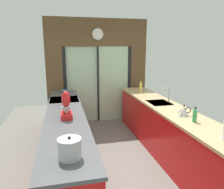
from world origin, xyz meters
TOP-DOWN VIEW (x-y plane):
  - ground_plane at (0.00, 0.60)m, footprint 5.04×7.60m
  - back_wall_unit at (0.00, 2.40)m, footprint 2.64×0.12m
  - left_counter_run at (-0.91, 0.13)m, footprint 0.62×3.80m
  - right_counter_run at (0.91, 0.30)m, footprint 0.62×3.80m
  - sink_faucet at (1.06, 0.55)m, footprint 0.19×0.02m
  - oven_range at (-0.91, 1.25)m, footprint 0.60×0.60m
  - mixing_bowl at (-0.89, 1.92)m, footprint 0.19×0.19m
  - knife_block at (-0.89, 0.71)m, footprint 0.08×0.14m
  - stand_mixer at (-0.89, 0.01)m, footprint 0.17×0.27m
  - stock_pot at (-0.89, -1.21)m, footprint 0.23×0.23m
  - kettle at (0.89, -0.30)m, footprint 0.24×0.16m
  - soap_bottle_near at (0.89, -0.59)m, footprint 0.06×0.06m
  - soap_bottle_far at (0.89, 1.57)m, footprint 0.06×0.06m

SIDE VIEW (x-z plane):
  - ground_plane at x=0.00m, z-range -0.02..0.00m
  - oven_range at x=-0.91m, z-range 0.00..0.92m
  - right_counter_run at x=0.91m, z-range 0.00..0.92m
  - left_counter_run at x=-0.91m, z-range 0.01..0.93m
  - mixing_bowl at x=-0.89m, z-range 0.92..0.99m
  - kettle at x=0.89m, z-range 0.91..1.09m
  - soap_bottle_near at x=0.89m, z-range 0.90..1.12m
  - knife_block at x=-0.89m, z-range 0.90..1.13m
  - stock_pot at x=-0.89m, z-range 0.91..1.13m
  - soap_bottle_far at x=0.89m, z-range 0.90..1.19m
  - stand_mixer at x=-0.89m, z-range 0.87..1.29m
  - sink_faucet at x=1.06m, z-range 0.97..1.25m
  - back_wall_unit at x=0.00m, z-range 0.17..2.87m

